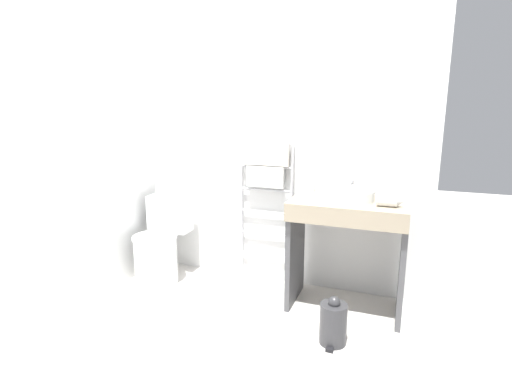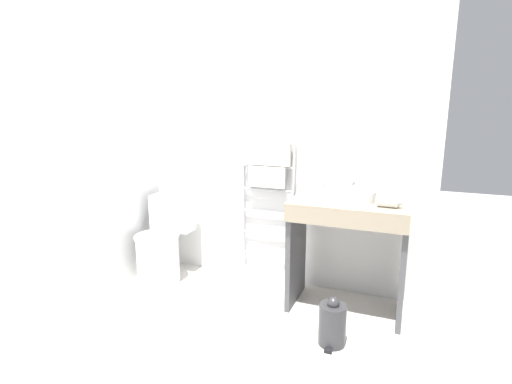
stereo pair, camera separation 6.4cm
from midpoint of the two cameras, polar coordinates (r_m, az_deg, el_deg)
ground_plane at (r=2.77m, az=-6.25°, el=-22.26°), size 12.00×12.00×0.00m
wall_back at (r=3.49m, az=3.46°, el=8.66°), size 2.65×0.12×2.69m
wall_side at (r=3.54m, az=-20.41°, el=7.96°), size 0.12×1.87×2.69m
toilet at (r=3.74m, az=-12.81°, el=-7.52°), size 0.40×0.54×0.76m
towel_radiator at (r=3.45m, az=2.14°, el=1.92°), size 0.49×0.06×1.30m
vanity_counter at (r=3.12m, az=13.59°, el=-6.52°), size 0.85×0.55×0.88m
sink_basin at (r=3.04m, az=13.69°, el=-0.37°), size 0.39×0.39×0.08m
faucet at (r=3.23m, az=14.27°, el=1.10°), size 0.02×0.10×0.13m
cup_near_wall at (r=3.28m, az=8.56°, el=0.78°), size 0.07×0.07×0.09m
cup_near_edge at (r=3.20m, az=9.85°, el=0.46°), size 0.06×0.06×0.09m
hair_dryer at (r=2.93m, az=19.11°, el=-1.21°), size 0.18×0.18×0.08m
trash_bin at (r=2.84m, az=11.51°, el=-17.94°), size 0.18×0.21×0.34m
bath_mat at (r=3.34m, az=-17.74°, el=-16.21°), size 0.56×0.36×0.01m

